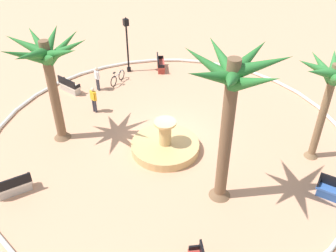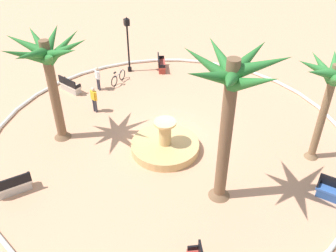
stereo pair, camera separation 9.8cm
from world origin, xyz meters
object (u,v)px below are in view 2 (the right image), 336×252
at_px(palm_tree_by_curb, 230,97).
at_px(palm_tree_mid_plaza, 332,82).
at_px(bench_southeast, 161,65).
at_px(person_cyclist_helmet, 98,77).
at_px(bench_north, 70,87).
at_px(bench_west, 335,193).
at_px(person_cyclist_photo, 94,98).
at_px(palm_tree_near_fountain, 48,61).
at_px(lamppost, 128,40).
at_px(bicycle_red_frame, 118,78).
at_px(fountain, 165,146).
at_px(bench_southwest, 14,187).

height_order(palm_tree_by_curb, palm_tree_mid_plaza, palm_tree_by_curb).
distance_m(bench_southeast, person_cyclist_helmet, 4.97).
height_order(palm_tree_by_curb, bench_north, palm_tree_by_curb).
distance_m(bench_west, person_cyclist_helmet, 15.28).
relative_size(bench_southeast, person_cyclist_photo, 1.02).
xyz_separation_m(palm_tree_near_fountain, bench_west, (-9.18, 10.25, -4.13)).
distance_m(palm_tree_mid_plaza, lamppost, 13.83).
distance_m(palm_tree_near_fountain, bicycle_red_frame, 7.67).
bearing_deg(palm_tree_near_fountain, bench_west, 131.85).
bearing_deg(fountain, palm_tree_near_fountain, -40.27).
relative_size(bench_southwest, lamppost, 0.41).
relative_size(bench_west, bench_north, 0.98).
bearing_deg(bicycle_red_frame, bench_west, 106.26).
distance_m(bench_southwest, lamppost, 12.75).
distance_m(bench_west, bench_north, 16.58).
height_order(bench_west, lamppost, lamppost).
relative_size(bench_north, person_cyclist_helmet, 1.03).
height_order(fountain, person_cyclist_photo, fountain).
distance_m(palm_tree_near_fountain, bench_north, 6.45).
bearing_deg(bench_southwest, palm_tree_near_fountain, -135.40).
xyz_separation_m(fountain, palm_tree_by_curb, (-0.58, 3.99, 4.85)).
distance_m(bicycle_red_frame, person_cyclist_helmet, 1.58).
relative_size(palm_tree_by_curb, bench_north, 4.15).
height_order(bench_southeast, bench_southwest, same).
bearing_deg(bench_west, palm_tree_mid_plaza, -117.08).
height_order(palm_tree_near_fountain, bench_southwest, palm_tree_near_fountain).
height_order(lamppost, person_cyclist_helmet, lamppost).
bearing_deg(bench_southwest, palm_tree_mid_plaza, 161.11).
xyz_separation_m(fountain, person_cyclist_helmet, (0.80, -7.57, 0.62)).
relative_size(bench_west, bench_southwest, 1.02).
bearing_deg(person_cyclist_photo, bench_southwest, 39.94).
distance_m(palm_tree_near_fountain, bench_southeast, 10.40).
height_order(palm_tree_by_curb, person_cyclist_photo, palm_tree_by_curb).
height_order(bicycle_red_frame, person_cyclist_photo, person_cyclist_photo).
xyz_separation_m(person_cyclist_helmet, person_cyclist_photo, (1.10, 2.38, 0.01)).
relative_size(palm_tree_near_fountain, bicycle_red_frame, 4.04).
distance_m(palm_tree_mid_plaza, person_cyclist_helmet, 13.96).
relative_size(palm_tree_by_curb, bicycle_red_frame, 4.83).
xyz_separation_m(palm_tree_near_fountain, person_cyclist_helmet, (-3.50, -3.93, -3.57)).
distance_m(bench_southeast, bicycle_red_frame, 3.45).
distance_m(fountain, bench_southwest, 7.39).
height_order(bench_north, person_cyclist_photo, person_cyclist_photo).
distance_m(fountain, palm_tree_near_fountain, 7.02).
bearing_deg(person_cyclist_photo, bench_west, 119.88).
bearing_deg(bench_southwest, person_cyclist_photo, -140.06).
bearing_deg(bench_north, bench_southwest, 57.38).
xyz_separation_m(bench_west, bench_north, (7.36, -14.86, 0.00)).
bearing_deg(bench_west, person_cyclist_helmet, -68.16).
relative_size(fountain, bench_southwest, 2.17).
bearing_deg(bench_north, lamppost, -170.47).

